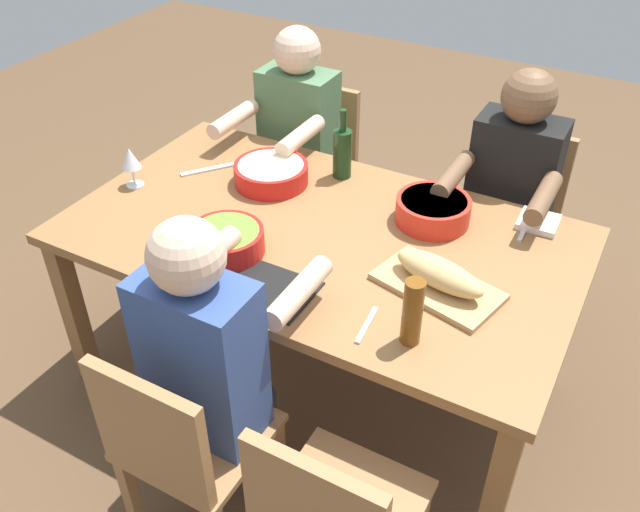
# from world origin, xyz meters

# --- Properties ---
(ground_plane) EXTENTS (8.00, 8.00, 0.00)m
(ground_plane) POSITION_xyz_m (0.00, 0.00, 0.00)
(ground_plane) COLOR brown
(dining_table) EXTENTS (1.84, 1.06, 0.74)m
(dining_table) POSITION_xyz_m (0.00, 0.00, 0.66)
(dining_table) COLOR olive
(dining_table) RESTS_ON ground_plane
(chair_far_left) EXTENTS (0.40, 0.40, 0.85)m
(chair_far_left) POSITION_xyz_m (-0.50, 0.85, 0.48)
(chair_far_left) COLOR #9E7044
(chair_far_left) RESTS_ON ground_plane
(diner_far_left) EXTENTS (0.41, 0.53, 1.20)m
(diner_far_left) POSITION_xyz_m (-0.50, 0.67, 0.70)
(diner_far_left) COLOR #2D2D38
(diner_far_left) RESTS_ON ground_plane
(chair_far_right) EXTENTS (0.40, 0.40, 0.85)m
(chair_far_right) POSITION_xyz_m (0.50, 0.85, 0.48)
(chair_far_right) COLOR #9E7044
(chair_far_right) RESTS_ON ground_plane
(diner_far_right) EXTENTS (0.41, 0.53, 1.20)m
(diner_far_right) POSITION_xyz_m (0.50, 0.67, 0.70)
(diner_far_right) COLOR #2D2D38
(diner_far_right) RESTS_ON ground_plane
(chair_near_center) EXTENTS (0.40, 0.40, 0.85)m
(chair_near_center) POSITION_xyz_m (0.00, -0.85, 0.48)
(chair_near_center) COLOR #9E7044
(chair_near_center) RESTS_ON ground_plane
(diner_near_center) EXTENTS (0.41, 0.53, 1.20)m
(diner_near_center) POSITION_xyz_m (0.00, -0.67, 0.70)
(diner_near_center) COLOR #2D2D38
(diner_near_center) RESTS_ON ground_plane
(serving_bowl_pasta) EXTENTS (0.30, 0.30, 0.08)m
(serving_bowl_pasta) POSITION_xyz_m (-0.34, 0.21, 0.79)
(serving_bowl_pasta) COLOR red
(serving_bowl_pasta) RESTS_ON dining_table
(serving_bowl_fruit) EXTENTS (0.27, 0.27, 0.09)m
(serving_bowl_fruit) POSITION_xyz_m (0.33, 0.26, 0.79)
(serving_bowl_fruit) COLOR red
(serving_bowl_fruit) RESTS_ON dining_table
(serving_bowl_salad) EXTENTS (0.26, 0.26, 0.09)m
(serving_bowl_salad) POSITION_xyz_m (-0.22, -0.26, 0.79)
(serving_bowl_salad) COLOR red
(serving_bowl_salad) RESTS_ON dining_table
(cutting_board) EXTENTS (0.44, 0.31, 0.02)m
(cutting_board) POSITION_xyz_m (0.49, -0.10, 0.75)
(cutting_board) COLOR tan
(cutting_board) RESTS_ON dining_table
(bread_loaf) EXTENTS (0.34, 0.18, 0.09)m
(bread_loaf) POSITION_xyz_m (0.49, -0.10, 0.81)
(bread_loaf) COLOR tan
(bread_loaf) RESTS_ON cutting_board
(wine_bottle) EXTENTS (0.08, 0.08, 0.29)m
(wine_bottle) POSITION_xyz_m (-0.12, 0.39, 0.85)
(wine_bottle) COLOR #193819
(wine_bottle) RESTS_ON dining_table
(beer_bottle) EXTENTS (0.06, 0.06, 0.22)m
(beer_bottle) POSITION_xyz_m (0.50, -0.36, 0.85)
(beer_bottle) COLOR brown
(beer_bottle) RESTS_ON dining_table
(wine_glass) EXTENTS (0.08, 0.08, 0.17)m
(wine_glass) POSITION_xyz_m (-0.80, -0.07, 0.86)
(wine_glass) COLOR silver
(wine_glass) RESTS_ON dining_table
(fork_far_right) EXTENTS (0.02, 0.17, 0.01)m
(fork_far_right) POSITION_xyz_m (0.64, 0.37, 0.74)
(fork_far_right) COLOR silver
(fork_far_right) RESTS_ON dining_table
(placemat_near_center) EXTENTS (0.32, 0.23, 0.01)m
(placemat_near_center) POSITION_xyz_m (0.00, -0.37, 0.74)
(placemat_near_center) COLOR black
(placemat_near_center) RESTS_ON dining_table
(fork_near_right) EXTENTS (0.03, 0.17, 0.01)m
(fork_near_right) POSITION_xyz_m (0.36, -0.37, 0.74)
(fork_near_right) COLOR silver
(fork_near_right) RESTS_ON dining_table
(carving_knife) EXTENTS (0.16, 0.20, 0.01)m
(carving_knife) POSITION_xyz_m (-0.62, 0.17, 0.74)
(carving_knife) COLOR silver
(carving_knife) RESTS_ON dining_table
(napkin_stack) EXTENTS (0.14, 0.14, 0.02)m
(napkin_stack) POSITION_xyz_m (0.68, 0.42, 0.75)
(napkin_stack) COLOR white
(napkin_stack) RESTS_ON dining_table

